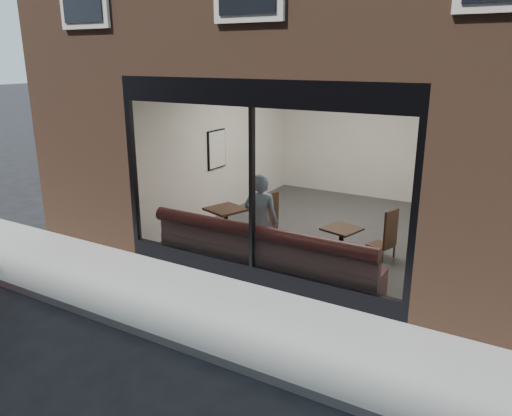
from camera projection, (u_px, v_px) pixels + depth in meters
The scene contains 21 objects.
ground at pixel (170, 343), 6.37m from camera, with size 120.00×120.00×0.00m, color black.
sidewalk_near at pixel (215, 309), 7.19m from camera, with size 40.00×2.00×0.01m, color gray.
kerb_near at pixel (167, 340), 6.31m from camera, with size 40.00×0.10×0.12m, color gray.
host_building_pier_left at pixel (246, 126), 14.32m from camera, with size 2.50×12.00×3.20m, color brown.
host_building_backfill at pixel (405, 123), 14.98m from camera, with size 5.00×6.00×3.20m, color brown.
cafe_floor at pixel (324, 229), 10.49m from camera, with size 6.00×6.00×0.00m, color #2D2D30.
cafe_ceiling at pixel (331, 74), 9.57m from camera, with size 6.00×6.00×0.00m, color white.
cafe_wall_back at pixel (374, 136), 12.50m from camera, with size 5.00×5.00×0.00m, color silver.
cafe_wall_left at pixel (225, 145), 11.24m from camera, with size 6.00×6.00×0.00m, color silver.
cafe_wall_right at pixel (458, 169), 8.82m from camera, with size 6.00×6.00×0.00m, color silver.
storefront_kick at pixel (252, 274), 8.02m from camera, with size 5.00×0.10×0.30m, color black.
storefront_header at pixel (252, 93), 7.19m from camera, with size 5.00×0.10×0.40m, color black.
storefront_mullion at pixel (252, 190), 7.61m from camera, with size 0.06×0.10×2.50m, color black.
storefront_glass at pixel (251, 190), 7.59m from camera, with size 4.80×4.80×0.00m, color white.
banquette at pixel (265, 261), 8.33m from camera, with size 4.00×0.55×0.45m, color #3E1716.
person at pixel (261, 221), 8.45m from camera, with size 0.61×0.40×1.66m, color #8EAAC0.
cafe_table_left at pixel (226, 209), 9.42m from camera, with size 0.64×0.64×0.04m, color black.
cafe_table_right at pixel (342, 229), 8.33m from camera, with size 0.54×0.54×0.03m, color black.
cafe_chair_left at pixel (265, 225), 10.07m from camera, with size 0.37×0.37×0.04m, color black.
cafe_chair_right at pixel (380, 245), 8.99m from camera, with size 0.38×0.38×0.04m, color black.
wall_poster at pixel (217, 149), 10.95m from camera, with size 0.02×0.59×0.79m, color white.
Camera 1 is at (3.79, -4.27, 3.50)m, focal length 35.00 mm.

